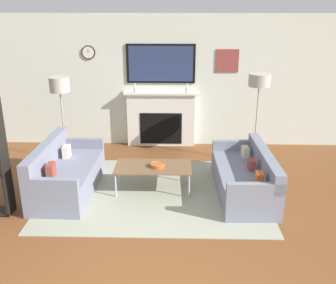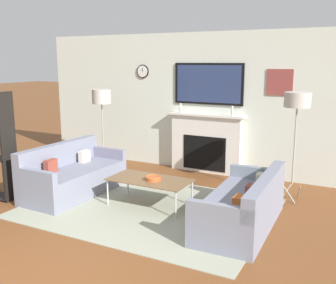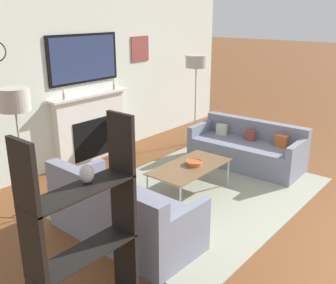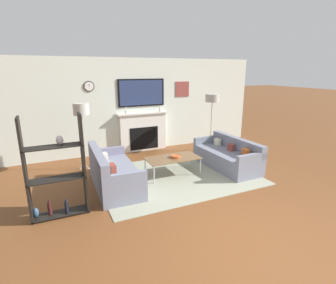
# 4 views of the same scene
# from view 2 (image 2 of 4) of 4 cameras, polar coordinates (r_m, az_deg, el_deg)

# --- Properties ---
(fireplace_wall) EXTENTS (7.58, 0.28, 2.70)m
(fireplace_wall) POSITION_cam_2_polar(r_m,az_deg,el_deg) (7.70, 5.90, 4.80)
(fireplace_wall) COLOR silver
(fireplace_wall) RESTS_ON ground_plane
(area_rug) EXTENTS (3.50, 2.62, 0.01)m
(area_rug) POSITION_cam_2_polar(r_m,az_deg,el_deg) (5.95, -2.80, -9.52)
(area_rug) COLOR gray
(area_rug) RESTS_ON ground_plane
(couch_left) EXTENTS (0.86, 1.79, 0.82)m
(couch_left) POSITION_cam_2_polar(r_m,az_deg,el_deg) (6.67, -13.67, -4.89)
(couch_left) COLOR slate
(couch_left) RESTS_ON ground_plane
(couch_right) EXTENTS (0.85, 1.85, 0.72)m
(couch_right) POSITION_cam_2_polar(r_m,az_deg,el_deg) (5.32, 10.89, -9.31)
(couch_right) COLOR slate
(couch_right) RESTS_ON ground_plane
(coffee_table) EXTENTS (1.23, 0.64, 0.42)m
(coffee_table) POSITION_cam_2_polar(r_m,az_deg,el_deg) (5.92, -2.68, -5.62)
(coffee_table) COLOR brown
(coffee_table) RESTS_ON ground_plane
(decorative_bowl) EXTENTS (0.24, 0.24, 0.06)m
(decorative_bowl) POSITION_cam_2_polar(r_m,az_deg,el_deg) (5.85, -2.17, -5.25)
(decorative_bowl) COLOR #BC5328
(decorative_bowl) RESTS_ON coffee_table
(floor_lamp_left) EXTENTS (0.37, 0.37, 1.63)m
(floor_lamp_left) POSITION_cam_2_polar(r_m,az_deg,el_deg) (7.71, -9.62, 6.33)
(floor_lamp_left) COLOR #9E998E
(floor_lamp_left) RESTS_ON ground_plane
(floor_lamp_right) EXTENTS (0.40, 0.40, 1.70)m
(floor_lamp_right) POSITION_cam_2_polar(r_m,az_deg,el_deg) (6.23, 18.27, 5.57)
(floor_lamp_right) COLOR #9E998E
(floor_lamp_right) RESTS_ON ground_plane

